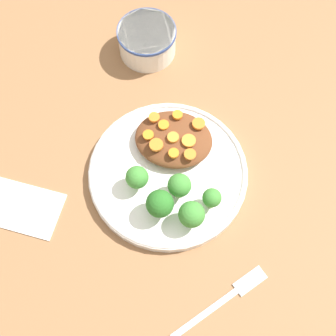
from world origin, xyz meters
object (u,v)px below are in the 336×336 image
Objects in this scene: fork at (228,297)px; napkin at (22,208)px; plate at (168,173)px; dip_bowl at (147,40)px.

fork and napkin have the same top height.
fork is at bearing 166.86° from napkin.
plate reaches higher than fork.
fork is 1.02× the size of napkin.
fork is (-0.22, 0.45, -0.03)m from dip_bowl.
plate is at bearing 108.71° from dip_bowl.
napkin is (0.15, 0.37, -0.03)m from dip_bowl.
fork is 0.38m from napkin.
dip_bowl is at bearing -111.79° from napkin.
fork is (-0.13, 0.19, -0.01)m from plate.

